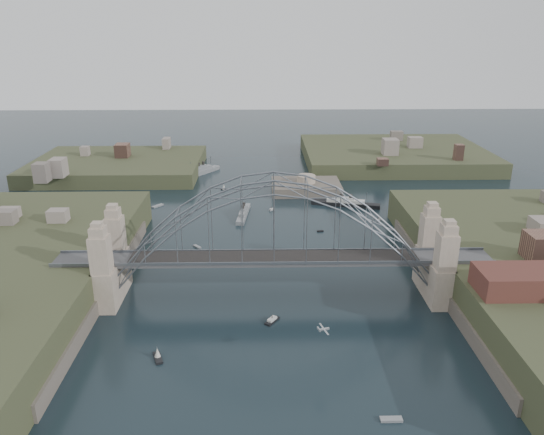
{
  "coord_description": "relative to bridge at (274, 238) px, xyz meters",
  "views": [
    {
      "loc": [
        -2.06,
        -91.81,
        50.13
      ],
      "look_at": [
        0.0,
        18.0,
        10.0
      ],
      "focal_mm": 34.43,
      "sensor_mm": 36.0,
      "label": 1
    }
  ],
  "objects": [
    {
      "name": "small_boat_f",
      "position": [
        0.45,
        51.14,
        -12.03
      ],
      "size": [
        1.46,
        1.67,
        1.43
      ],
      "color": "silver",
      "rests_on": "ground"
    },
    {
      "name": "small_boat_c",
      "position": [
        -0.5,
        -9.69,
        -12.04
      ],
      "size": [
        2.8,
        3.42,
        1.43
      ],
      "color": "silver",
      "rests_on": "ground"
    },
    {
      "name": "aeroplane",
      "position": [
        6.89,
        -23.88,
        -5.06
      ],
      "size": [
        1.88,
        3.31,
        0.49
      ],
      "color": "#A8ABAF"
    },
    {
      "name": "naval_cruiser_near",
      "position": [
        -7.54,
        47.05,
        -11.58
      ],
      "size": [
        3.61,
        16.06,
        4.78
      ],
      "color": "gray",
      "rests_on": "ground"
    },
    {
      "name": "small_boat_j",
      "position": [
        -19.11,
        -20.59,
        -11.62
      ],
      "size": [
        2.17,
        3.49,
        2.38
      ],
      "color": "silver",
      "rests_on": "ground"
    },
    {
      "name": "small_boat_d",
      "position": [
        29.77,
        42.08,
        -12.17
      ],
      "size": [
        1.88,
        1.97,
        0.45
      ],
      "color": "silver",
      "rests_on": "ground"
    },
    {
      "name": "wharf_shed",
      "position": [
        44.0,
        -14.0,
        -2.32
      ],
      "size": [
        20.0,
        8.0,
        4.0
      ],
      "primitive_type": "cube",
      "color": "#592D26",
      "rests_on": "shore_east"
    },
    {
      "name": "bridge",
      "position": [
        0.0,
        0.0,
        0.0
      ],
      "size": [
        84.0,
        13.8,
        24.6
      ],
      "color": "#4A4A4D",
      "rests_on": "ground"
    },
    {
      "name": "ground",
      "position": [
        0.0,
        0.0,
        -12.32
      ],
      "size": [
        500.0,
        500.0,
        0.0
      ],
      "primitive_type": "plane",
      "color": "black",
      "rests_on": "ground"
    },
    {
      "name": "naval_cruiser_far",
      "position": [
        -24.29,
        91.94,
        -11.38
      ],
      "size": [
        12.36,
        16.12,
        6.07
      ],
      "color": "gray",
      "rests_on": "ground"
    },
    {
      "name": "headland_nw",
      "position": [
        -55.0,
        95.0,
        -11.82
      ],
      "size": [
        60.0,
        45.0,
        9.0
      ],
      "primitive_type": "cube",
      "color": "#383E24",
      "rests_on": "ground"
    },
    {
      "name": "small_boat_i",
      "position": [
        26.49,
        17.66,
        -12.17
      ],
      "size": [
        2.21,
        1.45,
        0.45
      ],
      "color": "silver",
      "rests_on": "ground"
    },
    {
      "name": "headland_ne",
      "position": [
        50.0,
        110.0,
        -11.57
      ],
      "size": [
        70.0,
        55.0,
        9.5
      ],
      "primitive_type": "cube",
      "color": "#383E24",
      "rests_on": "ground"
    },
    {
      "name": "small_boat_h",
      "position": [
        -14.78,
        71.95,
        -11.37
      ],
      "size": [
        1.99,
        1.14,
        2.38
      ],
      "color": "silver",
      "rests_on": "ground"
    },
    {
      "name": "ocean_liner",
      "position": [
        22.66,
        55.17,
        -11.55
      ],
      "size": [
        20.31,
        7.75,
        4.97
      ],
      "color": "black",
      "rests_on": "ground"
    },
    {
      "name": "small_boat_a",
      "position": [
        -18.03,
        24.56,
        -12.17
      ],
      "size": [
        2.21,
        2.35,
        0.45
      ],
      "color": "silver",
      "rests_on": "ground"
    },
    {
      "name": "small_boat_e",
      "position": [
        -33.37,
        55.63,
        -12.17
      ],
      "size": [
        3.4,
        3.8,
        0.45
      ],
      "color": "silver",
      "rests_on": "ground"
    },
    {
      "name": "small_boat_b",
      "position": [
        12.91,
        34.38,
        -12.17
      ],
      "size": [
        1.71,
        0.76,
        0.45
      ],
      "color": "silver",
      "rests_on": "ground"
    },
    {
      "name": "small_boat_g",
      "position": [
        15.17,
        -35.23,
        -12.17
      ],
      "size": [
        3.03,
        1.01,
        0.45
      ],
      "color": "silver",
      "rests_on": "ground"
    },
    {
      "name": "fort_island",
      "position": [
        12.0,
        70.0,
        -12.66
      ],
      "size": [
        22.0,
        16.0,
        9.4
      ],
      "color": "#564D43",
      "rests_on": "ground"
    },
    {
      "name": "finger_pier",
      "position": [
        39.0,
        -28.0,
        -11.62
      ],
      "size": [
        4.0,
        22.0,
        1.4
      ],
      "primitive_type": "cube",
      "color": "#4A4A4D",
      "rests_on": "ground"
    }
  ]
}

